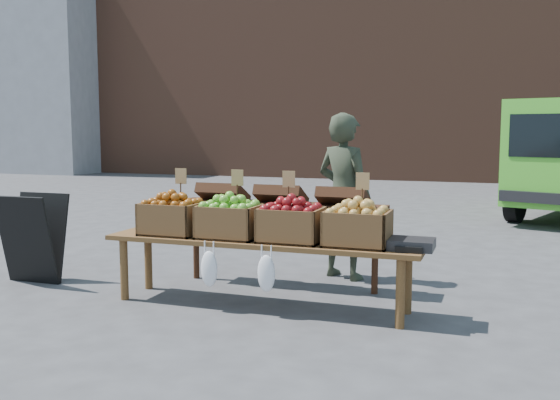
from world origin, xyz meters
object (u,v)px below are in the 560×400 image
(crate_golden_apples, at_px, (172,218))
(crate_green_apples, at_px, (358,228))
(crate_red_apples, at_px, (291,225))
(crate_russet_pears, at_px, (230,221))
(weighing_scale, at_px, (412,244))
(display_bench, at_px, (260,273))
(vendor, at_px, (344,196))
(chalkboard_sign, at_px, (33,238))
(back_table, at_px, (281,232))

(crate_golden_apples, relative_size, crate_green_apples, 1.00)
(crate_golden_apples, relative_size, crate_red_apples, 1.00)
(crate_golden_apples, bearing_deg, crate_russet_pears, 0.00)
(crate_russet_pears, height_order, weighing_scale, crate_russet_pears)
(display_bench, bearing_deg, weighing_scale, 0.00)
(crate_golden_apples, height_order, crate_red_apples, same)
(vendor, relative_size, chalkboard_sign, 1.88)
(weighing_scale, bearing_deg, crate_red_apples, 180.00)
(display_bench, distance_m, crate_green_apples, 0.93)
(back_table, bearing_deg, display_bench, -84.72)
(vendor, height_order, back_table, vendor)
(display_bench, relative_size, crate_green_apples, 5.40)
(weighing_scale, bearing_deg, display_bench, 180.00)
(crate_green_apples, bearing_deg, crate_golden_apples, 180.00)
(weighing_scale, bearing_deg, crate_russet_pears, 180.00)
(display_bench, distance_m, crate_russet_pears, 0.51)
(crate_red_apples, height_order, crate_green_apples, same)
(back_table, bearing_deg, weighing_scale, -28.67)
(display_bench, distance_m, weighing_scale, 1.29)
(vendor, relative_size, crate_golden_apples, 3.29)
(vendor, bearing_deg, back_table, 69.04)
(chalkboard_sign, xyz_separation_m, crate_green_apples, (3.21, -0.05, 0.27))
(vendor, xyz_separation_m, display_bench, (-0.42, -1.23, -0.54))
(crate_russet_pears, bearing_deg, weighing_scale, 0.00)
(display_bench, relative_size, crate_golden_apples, 5.40)
(vendor, xyz_separation_m, crate_russet_pears, (-0.69, -1.23, -0.11))
(display_bench, bearing_deg, crate_red_apples, 0.00)
(display_bench, height_order, crate_red_apples, crate_red_apples)
(crate_golden_apples, xyz_separation_m, weighing_scale, (2.08, 0.00, -0.10))
(crate_golden_apples, distance_m, weighing_scale, 2.08)
(back_table, distance_m, crate_red_apples, 0.82)
(back_table, relative_size, display_bench, 0.78)
(chalkboard_sign, relative_size, crate_red_apples, 1.75)
(chalkboard_sign, bearing_deg, vendor, 22.46)
(vendor, distance_m, crate_red_apples, 1.24)
(vendor, distance_m, crate_green_apples, 1.30)
(vendor, relative_size, crate_green_apples, 3.29)
(chalkboard_sign, xyz_separation_m, crate_red_apples, (2.66, -0.05, 0.27))
(crate_russet_pears, bearing_deg, vendor, 60.64)
(display_bench, xyz_separation_m, crate_russet_pears, (-0.28, 0.00, 0.42))
(back_table, bearing_deg, crate_green_apples, -38.93)
(display_bench, distance_m, crate_red_apples, 0.51)
(display_bench, bearing_deg, vendor, 71.27)
(vendor, xyz_separation_m, crate_green_apples, (0.41, -1.23, -0.11))
(vendor, height_order, display_bench, vendor)
(display_bench, height_order, crate_russet_pears, crate_russet_pears)
(vendor, height_order, chalkboard_sign, vendor)
(crate_golden_apples, bearing_deg, crate_green_apples, 0.00)
(vendor, relative_size, back_table, 0.78)
(crate_green_apples, height_order, weighing_scale, crate_green_apples)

